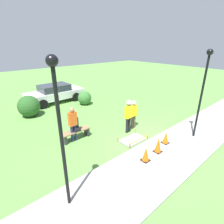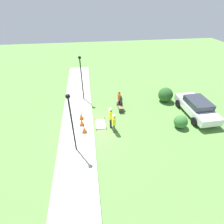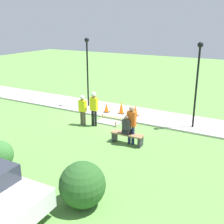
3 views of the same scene
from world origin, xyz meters
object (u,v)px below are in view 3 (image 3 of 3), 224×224
(worker_supervisor, at_px, (94,106))
(bystander_in_orange_shirt, at_px, (131,123))
(person_seated_on_bench, at_px, (127,127))
(worker_assistant, at_px, (83,108))
(lamppost_near, at_px, (87,63))
(traffic_cone_sidewalk_edge, at_px, (106,107))
(lamppost_far, at_px, (198,74))
(traffic_cone_near_patch, at_px, (135,111))
(traffic_cone_far_patch, at_px, (121,107))
(park_bench, at_px, (127,137))

(worker_supervisor, relative_size, bystander_in_orange_shirt, 1.04)
(person_seated_on_bench, height_order, worker_assistant, worker_assistant)
(worker_supervisor, bearing_deg, lamppost_near, -51.42)
(traffic_cone_sidewalk_edge, bearing_deg, lamppost_far, -179.95)
(traffic_cone_sidewalk_edge, height_order, worker_assistant, worker_assistant)
(person_seated_on_bench, distance_m, lamppost_near, 6.47)
(traffic_cone_near_patch, distance_m, worker_supervisor, 2.80)
(traffic_cone_near_patch, bearing_deg, traffic_cone_sidewalk_edge, 7.34)
(traffic_cone_far_patch, height_order, worker_supervisor, worker_supervisor)
(worker_assistant, xyz_separation_m, lamppost_near, (1.54, -2.86, 1.90))
(person_seated_on_bench, relative_size, lamppost_near, 0.21)
(lamppost_near, bearing_deg, park_bench, 140.29)
(person_seated_on_bench, bearing_deg, park_bench, -106.31)
(lamppost_far, bearing_deg, park_bench, 56.79)
(park_bench, relative_size, worker_supervisor, 0.80)
(traffic_cone_near_patch, relative_size, worker_supervisor, 0.34)
(traffic_cone_far_patch, bearing_deg, park_bench, 120.88)
(traffic_cone_sidewalk_edge, xyz_separation_m, bystander_in_orange_shirt, (-3.16, 3.24, 0.64))
(traffic_cone_near_patch, xyz_separation_m, worker_assistant, (1.97, 2.50, 0.56))
(traffic_cone_far_patch, bearing_deg, lamppost_near, -8.64)
(worker_assistant, bearing_deg, traffic_cone_near_patch, -128.18)
(traffic_cone_near_patch, relative_size, person_seated_on_bench, 0.71)
(person_seated_on_bench, bearing_deg, lamppost_far, -122.99)
(worker_assistant, distance_m, lamppost_near, 3.77)
(bystander_in_orange_shirt, height_order, lamppost_far, lamppost_far)
(lamppost_far, bearing_deg, bystander_in_orange_shirt, 58.09)
(worker_supervisor, bearing_deg, traffic_cone_far_patch, -101.39)
(lamppost_near, bearing_deg, worker_supervisor, 128.58)
(worker_assistant, relative_size, lamppost_near, 0.39)
(traffic_cone_far_patch, xyz_separation_m, lamppost_far, (-4.28, 0.19, 2.42))
(traffic_cone_far_patch, xyz_separation_m, person_seated_on_bench, (-2.09, 3.56, 0.38))
(traffic_cone_sidewalk_edge, bearing_deg, worker_supervisor, 101.95)
(worker_supervisor, distance_m, lamppost_near, 3.86)
(traffic_cone_near_patch, distance_m, lamppost_far, 4.19)
(traffic_cone_far_patch, bearing_deg, traffic_cone_sidewalk_edge, 12.15)
(traffic_cone_near_patch, relative_size, lamppost_far, 0.15)
(worker_assistant, height_order, lamppost_near, lamppost_near)
(worker_assistant, bearing_deg, worker_supervisor, -163.86)
(worker_assistant, bearing_deg, bystander_in_orange_shirt, 163.71)
(traffic_cone_near_patch, relative_size, park_bench, 0.42)
(traffic_cone_far_patch, relative_size, bystander_in_orange_shirt, 0.42)
(traffic_cone_near_patch, relative_size, traffic_cone_sidewalk_edge, 1.07)
(park_bench, bearing_deg, lamppost_far, -123.21)
(worker_supervisor, bearing_deg, worker_assistant, 16.14)
(worker_supervisor, height_order, worker_assistant, worker_supervisor)
(person_seated_on_bench, distance_m, bystander_in_orange_shirt, 0.27)
(park_bench, height_order, worker_assistant, worker_assistant)
(worker_assistant, bearing_deg, lamppost_near, -61.67)
(traffic_cone_near_patch, bearing_deg, park_bench, 108.61)
(traffic_cone_sidewalk_edge, relative_size, lamppost_far, 0.14)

